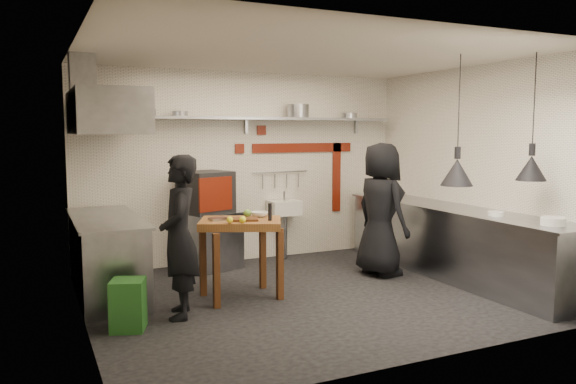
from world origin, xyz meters
name	(u,v)px	position (x,y,z in m)	size (l,w,h in m)	color
floor	(309,295)	(0.00, 0.00, 0.00)	(5.00, 5.00, 0.00)	black
ceiling	(310,54)	(0.00, 0.00, 2.80)	(5.00, 5.00, 0.00)	beige
wall_back	(246,167)	(0.00, 2.10, 1.40)	(5.00, 0.04, 2.80)	silver
wall_front	(427,196)	(0.00, -2.10, 1.40)	(5.00, 0.04, 2.80)	silver
wall_left	(80,186)	(-2.50, 0.00, 1.40)	(0.04, 4.20, 2.80)	silver
wall_right	(475,171)	(2.50, 0.00, 1.40)	(0.04, 4.20, 2.80)	silver
red_band_horiz	(303,148)	(0.95, 2.08, 1.68)	(1.70, 0.02, 0.14)	#631709
red_band_vert	(336,177)	(1.55, 2.08, 1.20)	(0.14, 0.02, 1.10)	#631709
red_tile_a	(261,130)	(0.25, 2.08, 1.95)	(0.14, 0.02, 0.14)	#631709
red_tile_b	(240,149)	(-0.10, 2.08, 1.68)	(0.14, 0.02, 0.14)	#631709
back_shelf	(250,118)	(0.00, 1.92, 2.12)	(4.60, 0.34, 0.04)	gray
shelf_bracket_left	(113,125)	(-1.90, 2.07, 2.02)	(0.04, 0.06, 0.24)	gray
shelf_bracket_mid	(246,125)	(0.00, 2.07, 2.02)	(0.04, 0.06, 0.24)	gray
shelf_bracket_right	(356,126)	(1.90, 2.07, 2.02)	(0.04, 0.06, 0.24)	gray
pan_far_left	(146,112)	(-1.49, 1.92, 2.19)	(0.27, 0.27, 0.09)	gray
pan_mid_left	(180,114)	(-1.02, 1.92, 2.18)	(0.21, 0.21, 0.07)	gray
stock_pot	(298,111)	(0.78, 1.92, 2.24)	(0.33, 0.33, 0.20)	gray
pan_right	(349,116)	(1.68, 1.92, 2.18)	(0.24, 0.24, 0.08)	gray
oven_stand	(209,240)	(-0.67, 1.79, 0.40)	(0.73, 0.66, 0.80)	gray
combi_oven	(206,192)	(-0.73, 1.76, 1.09)	(0.62, 0.58, 0.58)	black
oven_door	(216,194)	(-0.67, 1.48, 1.09)	(0.54, 0.03, 0.46)	#631709
oven_glass	(214,194)	(-0.69, 1.48, 1.09)	(0.37, 0.02, 0.34)	black
hand_sink	(284,208)	(0.55, 1.92, 0.78)	(0.46, 0.34, 0.22)	silver
sink_tap	(284,196)	(0.55, 1.92, 0.96)	(0.03, 0.03, 0.14)	gray
sink_drain	(285,237)	(0.55, 1.88, 0.34)	(0.06, 0.06, 0.66)	gray
utensil_rail	(280,172)	(0.55, 2.06, 1.32)	(0.02, 0.02, 0.90)	gray
counter_right	(453,243)	(2.15, 0.00, 0.45)	(0.70, 3.80, 0.90)	gray
counter_right_top	(454,208)	(2.15, 0.00, 0.92)	(0.76, 3.90, 0.03)	gray
plate_stack	(553,221)	(2.12, -1.57, 0.97)	(0.26, 0.26, 0.09)	silver
small_bowl_right	(496,213)	(2.10, -0.79, 0.96)	(0.19, 0.19, 0.05)	silver
counter_left	(107,257)	(-2.15, 1.05, 0.45)	(0.70, 1.90, 0.90)	gray
counter_left_top	(106,218)	(-2.15, 1.05, 0.92)	(0.76, 2.00, 0.03)	gray
extractor_hood	(107,112)	(-2.10, 1.05, 2.15)	(0.78, 1.60, 0.50)	gray
hood_duct	(82,76)	(-2.35, 1.05, 2.55)	(0.28, 0.28, 0.50)	gray
green_bin	(128,305)	(-2.13, -0.28, 0.25)	(0.31, 0.31, 0.50)	#1E551C
prep_table	(241,259)	(-0.76, 0.27, 0.46)	(0.92, 0.64, 0.92)	brown
cutting_board	(244,219)	(-0.74, 0.19, 0.93)	(0.31, 0.22, 0.03)	#482610
pepper_mill	(270,212)	(-0.48, 0.06, 1.02)	(0.04, 0.04, 0.20)	black
lemon_a	(230,220)	(-0.95, 0.07, 0.96)	(0.07, 0.07, 0.07)	yellow
lemon_b	(243,220)	(-0.82, 0.03, 0.96)	(0.08, 0.08, 0.08)	yellow
veg_ball	(247,213)	(-0.62, 0.40, 0.97)	(0.09, 0.09, 0.09)	#609330
steel_tray	(218,219)	(-1.00, 0.33, 0.94)	(0.20, 0.13, 0.03)	gray
bowl	(260,214)	(-0.48, 0.36, 0.95)	(0.20, 0.20, 0.06)	silver
heat_lamp_near	(459,121)	(1.53, -0.74, 2.05)	(0.37, 0.37, 1.49)	black
heat_lamp_far	(534,117)	(2.18, -1.20, 2.09)	(0.34, 0.34, 1.42)	black
chef_left	(179,237)	(-1.56, -0.10, 0.85)	(0.62, 0.41, 1.69)	black
chef_right	(381,209)	(1.32, 0.48, 0.89)	(0.87, 0.57, 1.78)	black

